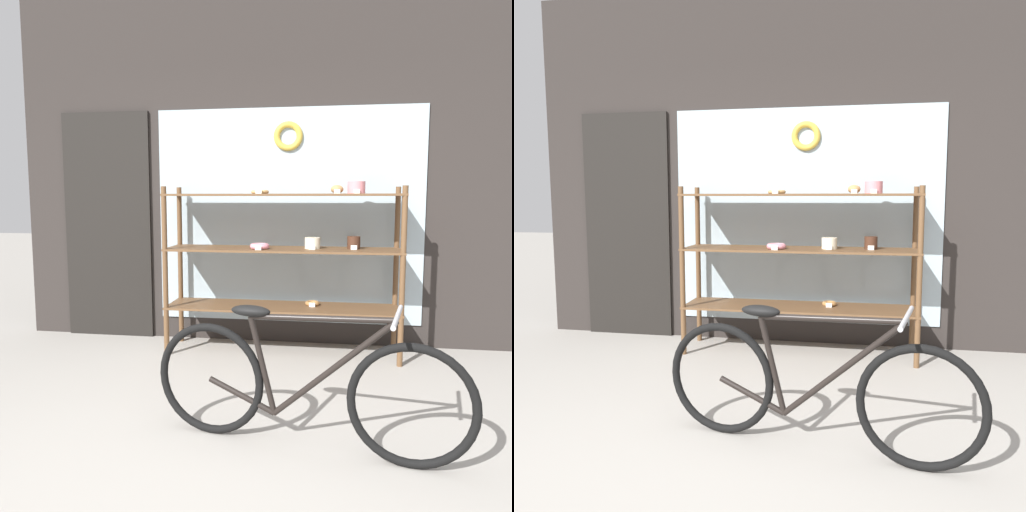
% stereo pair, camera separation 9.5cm
% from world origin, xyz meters
% --- Properties ---
extents(ground_plane, '(30.00, 30.00, 0.00)m').
position_xyz_m(ground_plane, '(0.00, 0.00, 0.00)').
color(ground_plane, gray).
extents(storefront_facade, '(4.60, 0.13, 3.15)m').
position_xyz_m(storefront_facade, '(-0.05, 2.46, 1.53)').
color(storefront_facade, '#2D2826').
rests_on(storefront_facade, ground_plane).
extents(display_case, '(1.95, 0.46, 1.45)m').
position_xyz_m(display_case, '(0.22, 2.09, 0.87)').
color(display_case, brown).
rests_on(display_case, ground_plane).
extents(bicycle, '(1.68, 0.51, 0.76)m').
position_xyz_m(bicycle, '(0.46, 0.47, 0.34)').
color(bicycle, black).
rests_on(bicycle, ground_plane).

